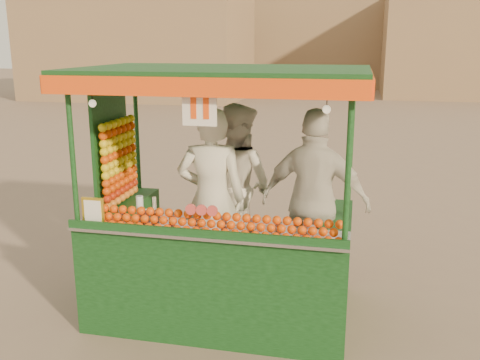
% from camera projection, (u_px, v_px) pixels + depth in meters
% --- Properties ---
extents(ground, '(90.00, 90.00, 0.00)m').
position_uv_depth(ground, '(214.00, 297.00, 5.71)').
color(ground, '#735E52').
rests_on(ground, ground).
extents(building_left, '(10.00, 6.00, 6.00)m').
position_uv_depth(building_left, '(140.00, 34.00, 25.75)').
color(building_left, '#896C4D').
rests_on(building_left, ground).
extents(building_right, '(9.00, 6.00, 5.00)m').
position_uv_depth(building_right, '(478.00, 45.00, 26.35)').
color(building_right, '#896C4D').
rests_on(building_right, ground).
extents(building_center, '(14.00, 7.00, 7.00)m').
position_uv_depth(building_center, '(307.00, 28.00, 33.64)').
color(building_center, '#896C4D').
rests_on(building_center, ground).
extents(juice_cart, '(2.65, 1.72, 2.41)m').
position_uv_depth(juice_cart, '(214.00, 240.00, 5.17)').
color(juice_cart, black).
rests_on(juice_cart, ground).
extents(vendor_left, '(0.72, 0.54, 1.78)m').
position_uv_depth(vendor_left, '(211.00, 199.00, 5.15)').
color(vendor_left, beige).
rests_on(vendor_left, ground).
extents(vendor_middle, '(1.07, 1.01, 1.75)m').
position_uv_depth(vendor_middle, '(237.00, 185.00, 5.71)').
color(vendor_middle, white).
rests_on(vendor_middle, ground).
extents(vendor_right, '(1.09, 0.57, 1.77)m').
position_uv_depth(vendor_right, '(315.00, 202.00, 5.07)').
color(vendor_right, silver).
rests_on(vendor_right, ground).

